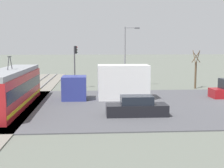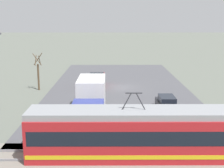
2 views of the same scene
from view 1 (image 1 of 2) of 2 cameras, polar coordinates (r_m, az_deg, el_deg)
rail_bed at (r=28.80m, az=-17.73°, el=-3.91°), size 61.95×4.40×0.22m
light_rail_tram at (r=28.19m, az=-18.03°, el=-0.84°), size 13.85×2.82×4.38m
box_truck at (r=30.74m, az=-0.10°, el=0.11°), size 2.60×8.48×3.39m
sedan_car_0 at (r=23.73m, az=4.53°, el=-4.28°), size 1.72×4.62×1.51m
traffic_light_pole at (r=39.01m, az=-6.75°, el=4.18°), size 0.28×0.47×5.31m
street_tree at (r=40.23m, az=15.05°, el=2.28°), size 1.13×0.94×4.79m
street_lamp_near_crossing at (r=40.37m, az=2.66°, el=5.81°), size 0.36×1.95×7.75m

